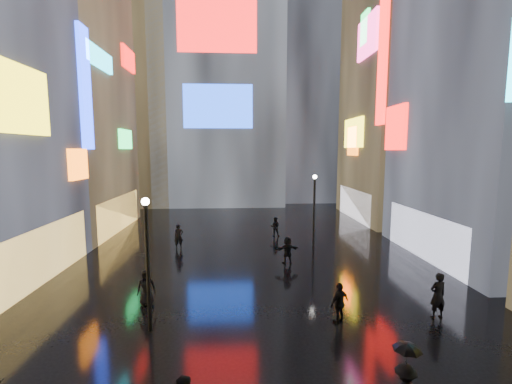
{
  "coord_description": "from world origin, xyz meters",
  "views": [
    {
      "loc": [
        -0.9,
        -3.81,
        6.94
      ],
      "look_at": [
        0.0,
        12.0,
        5.0
      ],
      "focal_mm": 24.0,
      "sensor_mm": 36.0,
      "label": 1
    }
  ],
  "objects": [
    {
      "name": "umbrella_2",
      "position": [
        -4.98,
        11.14,
        2.04
      ],
      "size": [
        1.06,
        1.05,
        0.8
      ],
      "primitive_type": "imported",
      "rotation": [
        0.0,
        0.0,
        4.94
      ],
      "color": "black",
      "rests_on": "pedestrian_4"
    },
    {
      "name": "pedestrian_7",
      "position": [
        2.19,
        23.22,
        0.78
      ],
      "size": [
        0.82,
        0.68,
        1.55
      ],
      "primitive_type": "imported",
      "rotation": [
        0.0,
        0.0,
        3.01
      ],
      "color": "black",
      "rests_on": "ground"
    },
    {
      "name": "lamp_far",
      "position": [
        4.68,
        20.26,
        2.94
      ],
      "size": [
        0.3,
        0.3,
        5.2
      ],
      "color": "black",
      "rests_on": "ground"
    },
    {
      "name": "pedestrian_5",
      "position": [
        2.19,
        16.47,
        0.83
      ],
      "size": [
        1.6,
        0.76,
        1.65
      ],
      "primitive_type": "imported",
      "rotation": [
        0.0,
        0.0,
        3.32
      ],
      "color": "black",
      "rests_on": "ground"
    },
    {
      "name": "umbrella_1",
      "position": [
        3.36,
        4.02,
        1.84
      ],
      "size": [
        0.84,
        0.84,
        0.61
      ],
      "primitive_type": "imported",
      "rotation": [
        0.0,
        0.0,
        4.46
      ],
      "color": "black",
      "rests_on": "pedestrian_2"
    },
    {
      "name": "pedestrian_6",
      "position": [
        -5.01,
        20.04,
        0.88
      ],
      "size": [
        0.75,
        0.62,
        1.75
      ],
      "primitive_type": "imported",
      "rotation": [
        0.0,
        0.0,
        0.35
      ],
      "color": "black",
      "rests_on": "ground"
    },
    {
      "name": "ground",
      "position": [
        0.0,
        20.0,
        0.0
      ],
      "size": [
        140.0,
        140.0,
        0.0
      ],
      "primitive_type": "plane",
      "color": "black",
      "rests_on": "ground"
    },
    {
      "name": "tower_main",
      "position": [
        -3.0,
        43.97,
        21.01
      ],
      "size": [
        16.0,
        14.2,
        42.0
      ],
      "color": "black",
      "rests_on": "ground"
    },
    {
      "name": "lamp_near",
      "position": [
        -4.28,
        8.92,
        2.94
      ],
      "size": [
        0.3,
        0.3,
        5.2
      ],
      "color": "black",
      "rests_on": "ground"
    },
    {
      "name": "pedestrian_8",
      "position": [
        7.39,
        9.26,
        0.97
      ],
      "size": [
        0.76,
        0.55,
        1.93
      ],
      "primitive_type": "imported",
      "rotation": [
        0.0,
        0.0,
        3.27
      ],
      "color": "black",
      "rests_on": "ground"
    },
    {
      "name": "tower_flank_right",
      "position": [
        9.0,
        46.0,
        17.0
      ],
      "size": [
        12.0,
        12.0,
        34.0
      ],
      "primitive_type": "cube",
      "color": "black",
      "rests_on": "ground"
    },
    {
      "name": "building_left_far",
      "position": [
        -15.98,
        26.0,
        10.98
      ],
      "size": [
        10.28,
        12.0,
        22.0
      ],
      "color": "black",
      "rests_on": "ground"
    },
    {
      "name": "tower_flank_left",
      "position": [
        -14.0,
        42.0,
        13.0
      ],
      "size": [
        10.0,
        10.0,
        26.0
      ],
      "primitive_type": "cube",
      "color": "black",
      "rests_on": "ground"
    },
    {
      "name": "pedestrian_4",
      "position": [
        -4.98,
        11.14,
        0.82
      ],
      "size": [
        0.88,
        0.66,
        1.64
      ],
      "primitive_type": "imported",
      "rotation": [
        0.0,
        0.0,
        0.18
      ],
      "color": "black",
      "rests_on": "ground"
    },
    {
      "name": "building_right_far",
      "position": [
        15.98,
        30.0,
        13.98
      ],
      "size": [
        10.28,
        12.0,
        28.0
      ],
      "color": "black",
      "rests_on": "ground"
    },
    {
      "name": "pedestrian_3",
      "position": [
        3.2,
        9.08,
        0.84
      ],
      "size": [
        1.05,
        0.87,
        1.67
      ],
      "primitive_type": "imported",
      "rotation": [
        0.0,
        0.0,
        3.71
      ],
      "color": "black",
      "rests_on": "ground"
    }
  ]
}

